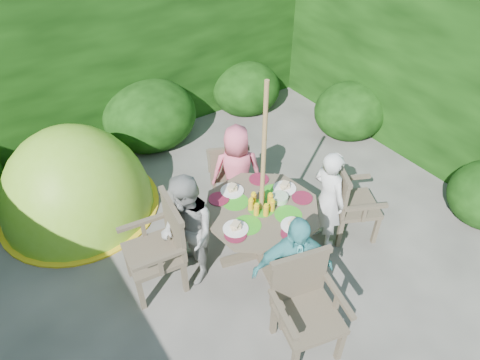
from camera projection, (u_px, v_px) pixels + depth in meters
ground at (240, 306)px, 4.42m from camera, size 60.00×60.00×0.00m
hedge_enclosure at (169, 146)px, 4.48m from camera, size 9.00×9.00×2.50m
patio_table at (261, 216)px, 4.56m from camera, size 1.56×1.56×0.89m
parasol_pole at (263, 182)px, 4.26m from camera, size 0.05×0.05×2.20m
garden_chair_right at (349, 201)px, 4.93m from camera, size 0.70×0.73×0.95m
garden_chair_left at (160, 246)px, 4.34m from camera, size 0.61×0.67×1.01m
garden_chair_back at (228, 169)px, 5.47m from camera, size 0.65×0.62×0.84m
garden_chair_front at (305, 305)px, 3.82m from camera, size 0.69×0.65×0.98m
child_right at (328, 199)px, 4.76m from camera, size 0.30×0.46×1.26m
child_left at (188, 231)px, 4.33m from camera, size 0.58×0.71×1.33m
child_back at (237, 172)px, 5.14m from camera, size 0.73×0.64×1.25m
child_front at (293, 271)px, 3.96m from camera, size 0.83×0.62×1.31m
dome_tent at (82, 208)px, 5.56m from camera, size 2.01×2.01×2.29m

